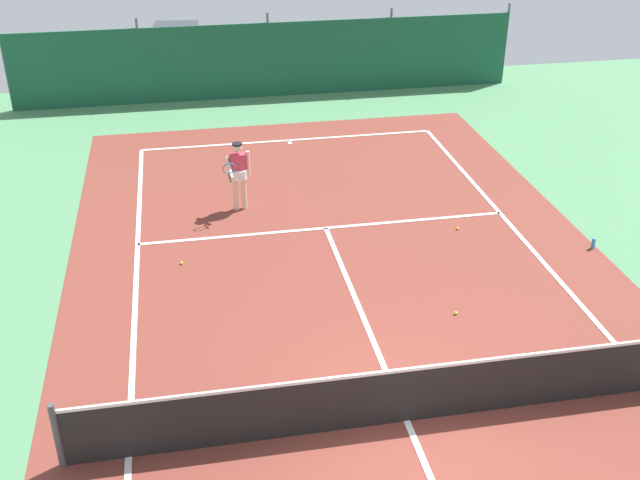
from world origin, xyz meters
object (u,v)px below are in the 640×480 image
(tennis_ball_near_player, at_px, (456,313))
(parked_car, at_px, (177,50))
(tennis_ball_midcourt, at_px, (182,263))
(water_bottle, at_px, (593,243))
(tennis_net, at_px, (408,394))
(tennis_player, at_px, (238,171))
(tennis_ball_by_sideline, at_px, (458,228))

(tennis_ball_near_player, bearing_deg, parked_car, 105.46)
(tennis_ball_midcourt, height_order, water_bottle, water_bottle)
(tennis_net, bearing_deg, tennis_ball_near_player, 56.80)
(tennis_ball_near_player, bearing_deg, tennis_net, -123.20)
(tennis_player, relative_size, tennis_ball_midcourt, 24.85)
(parked_car, bearing_deg, tennis_ball_midcourt, 95.37)
(tennis_ball_by_sideline, bearing_deg, tennis_player, 157.44)
(tennis_player, xyz_separation_m, water_bottle, (7.18, -3.27, -0.84))
(tennis_ball_near_player, height_order, parked_car, parked_car)
(tennis_ball_near_player, xyz_separation_m, tennis_ball_midcourt, (-4.90, 2.78, 0.00))
(tennis_player, xyz_separation_m, tennis_ball_midcourt, (-1.43, -2.35, -0.93))
(tennis_ball_near_player, height_order, water_bottle, water_bottle)
(water_bottle, bearing_deg, parked_car, 119.29)
(tennis_player, relative_size, tennis_ball_near_player, 24.85)
(tennis_net, xyz_separation_m, parked_car, (-2.91, 19.27, 0.33))
(tennis_ball_midcourt, bearing_deg, tennis_net, -59.21)
(tennis_ball_by_sideline, bearing_deg, parked_car, 113.23)
(tennis_player, xyz_separation_m, parked_car, (-1.14, 11.54, -0.12))
(tennis_net, height_order, water_bottle, tennis_net)
(tennis_player, distance_m, tennis_ball_near_player, 6.27)
(tennis_ball_by_sideline, height_order, water_bottle, water_bottle)
(tennis_ball_by_sideline, distance_m, water_bottle, 2.87)
(tennis_net, height_order, tennis_player, tennis_player)
(tennis_net, height_order, tennis_ball_by_sideline, tennis_net)
(tennis_net, xyz_separation_m, tennis_player, (-1.78, 7.73, 0.45))
(tennis_player, xyz_separation_m, tennis_ball_by_sideline, (4.65, -1.93, -0.93))
(tennis_net, bearing_deg, tennis_ball_midcourt, 120.79)
(tennis_net, xyz_separation_m, tennis_ball_midcourt, (-3.21, 5.38, -0.48))
(tennis_net, height_order, tennis_ball_near_player, tennis_net)
(tennis_ball_by_sideline, bearing_deg, tennis_ball_midcourt, -176.05)
(tennis_ball_midcourt, distance_m, tennis_ball_by_sideline, 6.09)
(tennis_ball_near_player, distance_m, parked_car, 17.32)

